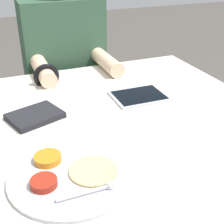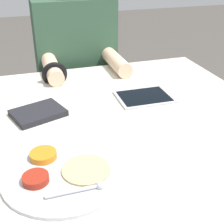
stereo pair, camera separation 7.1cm
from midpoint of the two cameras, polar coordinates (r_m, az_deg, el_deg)
The scene contains 5 objects.
dining_table at distance 1.28m, azimuth -4.40°, elevation -16.99°, with size 1.26×1.07×0.76m.
thali_tray at distance 0.82m, azimuth -10.28°, elevation -11.12°, with size 0.32×0.32×0.03m.
red_notebook at distance 1.10m, azimuth -15.69°, elevation -0.79°, with size 0.20×0.18×0.02m.
tablet_device at distance 1.22m, azimuth 3.32°, elevation 2.92°, with size 0.21×0.16×0.01m.
person_diner at distance 1.74m, azimuth -9.43°, elevation 3.79°, with size 0.41×0.47×1.23m.
Camera 1 is at (-0.28, -0.86, 1.28)m, focal length 50.00 mm.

